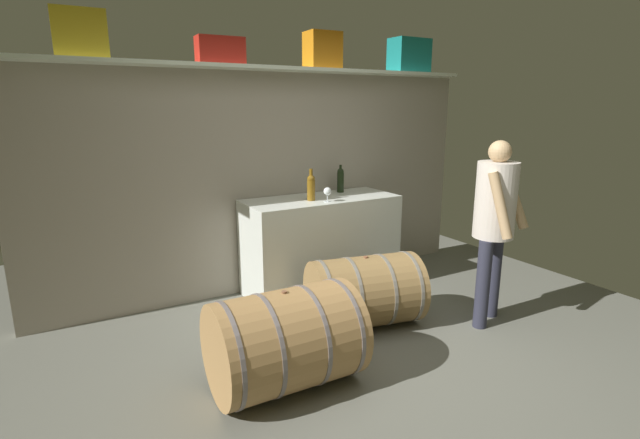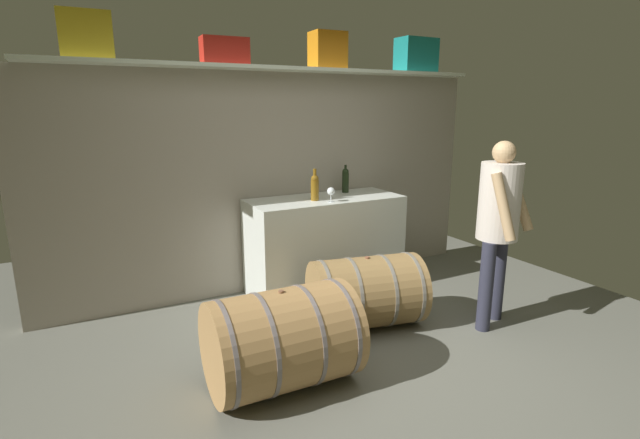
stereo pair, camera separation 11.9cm
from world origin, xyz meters
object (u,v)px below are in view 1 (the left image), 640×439
toolcase_teal (409,56)px  work_cabinet (321,244)px  toolcase_orange (322,51)px  winemaker_pouring (495,214)px  toolcase_red (220,51)px  wine_barrel_near (365,291)px  wine_bottle_dark (340,180)px  toolcase_yellow (80,34)px  wine_glass (327,192)px  wine_barrel_far (285,340)px  wine_bottle_amber (311,187)px

toolcase_teal → work_cabinet: (-1.22, -0.22, -1.86)m
toolcase_orange → winemaker_pouring: size_ratio=0.22×
toolcase_red → work_cabinet: 2.01m
winemaker_pouring → wine_barrel_near: bearing=-48.6°
wine_barrel_near → wine_bottle_dark: bearing=80.3°
toolcase_yellow → winemaker_pouring: bearing=-27.6°
toolcase_orange → winemaker_pouring: toolcase_orange is taller
toolcase_orange → wine_glass: bearing=-112.2°
toolcase_red → work_cabinet: (0.87, -0.22, -1.80)m
toolcase_yellow → toolcase_teal: toolcase_yellow is taller
wine_bottle_dark → wine_barrel_far: 2.19m
toolcase_red → work_cabinet: bearing=-12.5°
wine_bottle_amber → wine_glass: size_ratio=2.20×
wine_bottle_dark → wine_barrel_far: bearing=-132.2°
toolcase_red → winemaker_pouring: size_ratio=0.26×
wine_bottle_dark → winemaker_pouring: 1.61m
toolcase_yellow → wine_barrel_near: toolcase_yellow is taller
toolcase_red → wine_barrel_near: size_ratio=0.40×
toolcase_red → toolcase_yellow: bearing=-178.2°
toolcase_red → wine_barrel_near: toolcase_red is taller
winemaker_pouring → wine_glass: bearing=-74.0°
toolcase_teal → wine_bottle_amber: (-1.36, -0.29, -1.26)m
toolcase_teal → wine_barrel_far: 3.41m
toolcase_teal → wine_barrel_near: (-1.30, -1.10, -2.03)m
toolcase_red → toolcase_teal: 2.08m
toolcase_red → work_cabinet: size_ratio=0.27×
toolcase_orange → wine_bottle_dark: 1.27m
toolcase_teal → wine_barrel_near: size_ratio=0.42×
wine_bottle_amber → wine_barrel_near: size_ratio=0.30×
toolcase_orange → winemaker_pouring: bearing=-63.1°
toolcase_red → wine_bottle_dark: (1.20, -0.06, -1.20)m
toolcase_yellow → wine_barrel_far: toolcase_yellow is taller
wine_glass → work_cabinet: bearing=77.4°
toolcase_teal → toolcase_yellow: bearing=179.7°
wine_barrel_near → wine_barrel_far: size_ratio=1.06×
toolcase_orange → work_cabinet: toolcase_orange is taller
wine_barrel_near → winemaker_pouring: winemaker_pouring is taller
work_cabinet → wine_glass: size_ratio=11.06×
work_cabinet → winemaker_pouring: bearing=-57.1°
toolcase_yellow → wine_bottle_amber: toolcase_yellow is taller
toolcase_orange → wine_bottle_amber: 1.32m
toolcase_yellow → wine_barrel_far: size_ratio=0.39×
toolcase_orange → toolcase_yellow: bearing=-178.1°
toolcase_yellow → wine_bottle_dark: toolcase_yellow is taller
work_cabinet → wine_bottle_dark: bearing=26.8°
toolcase_red → wine_glass: size_ratio=2.94×
toolcase_red → wine_barrel_far: toolcase_red is taller
toolcase_red → wine_glass: 1.54m
wine_barrel_far → winemaker_pouring: (1.93, 0.01, 0.62)m
toolcase_red → wine_bottle_dark: toolcase_red is taller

